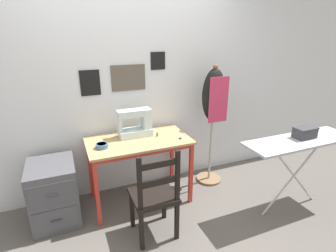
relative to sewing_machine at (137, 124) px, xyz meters
name	(u,v)px	position (x,y,z in m)	size (l,w,h in m)	color
ground_plane	(149,214)	(-0.02, -0.43, -0.90)	(14.00, 14.00, 0.00)	#5B5651
wall_back	(127,85)	(-0.02, 0.25, 0.38)	(10.00, 0.07, 2.55)	silver
sewing_table	(139,148)	(-0.02, -0.13, -0.23)	(1.10, 0.61, 0.75)	tan
sewing_machine	(137,124)	(0.00, 0.00, 0.00)	(0.38, 0.18, 0.33)	silver
fabric_bowl	(102,146)	(-0.42, -0.19, -0.12)	(0.12, 0.12, 0.05)	teal
scissors	(181,138)	(0.42, -0.25, -0.14)	(0.10, 0.11, 0.01)	silver
thread_spool_near_machine	(157,135)	(0.20, -0.11, -0.12)	(0.03, 0.03, 0.04)	green
wooden_chair	(154,196)	(-0.06, -0.72, -0.47)	(0.40, 0.38, 0.92)	black
filing_cabinet	(54,193)	(-0.92, -0.12, -0.58)	(0.44, 0.54, 0.64)	#4C4C51
dress_form	(213,102)	(0.94, -0.06, 0.16)	(0.32, 0.32, 1.51)	#846647
ironing_board	(300,143)	(1.47, -0.90, -0.12)	(1.23, 0.37, 0.82)	#ADB2B7
storage_box	(305,132)	(1.54, -0.87, -0.02)	(0.23, 0.14, 0.11)	#333338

